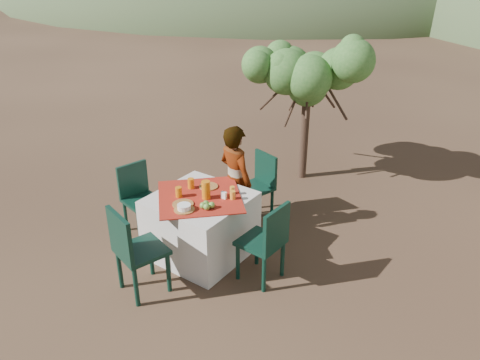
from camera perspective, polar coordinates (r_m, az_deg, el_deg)
name	(u,v)px	position (r m, az deg, el deg)	size (l,w,h in m)	color
ground	(255,256)	(5.64, 1.81, -9.21)	(160.00, 160.00, 0.00)	#332117
table	(201,225)	(5.52, -4.79, -5.47)	(1.30, 1.30, 0.76)	silver
chair_far	(259,183)	(6.22, 2.36, -0.33)	(0.51, 0.51, 0.89)	black
chair_near	(133,248)	(4.90, -12.86, -8.14)	(0.57, 0.57, 1.00)	black
chair_left	(139,195)	(6.04, -12.27, -1.78)	(0.49, 0.49, 0.89)	black
chair_right	(267,240)	(4.98, 3.31, -7.30)	(0.45, 0.45, 0.94)	black
person	(235,180)	(5.78, -0.57, -0.05)	(0.52, 0.34, 1.42)	#8C6651
shrub_tree	(313,81)	(7.08, 8.94, 11.89)	(1.67, 1.64, 1.97)	#3F2B1F
plate_far	(208,186)	(5.52, -3.87, -0.79)	(0.23, 0.23, 0.01)	brown
plate_near	(183,204)	(5.17, -6.97, -2.94)	(0.23, 0.23, 0.01)	brown
glass_far	(191,183)	(5.49, -6.00, -0.41)	(0.08, 0.08, 0.12)	orange
glass_near	(179,192)	(5.31, -7.48, -1.46)	(0.07, 0.07, 0.12)	orange
juice_pitcher	(206,190)	(5.23, -4.16, -1.20)	(0.10, 0.10, 0.21)	orange
bowl_plate	(184,210)	(5.06, -6.81, -3.60)	(0.23, 0.23, 0.01)	brown
white_bowl	(184,207)	(5.05, -6.83, -3.27)	(0.15, 0.15, 0.05)	white
jar_left	(233,195)	(5.23, -0.90, -1.84)	(0.06, 0.06, 0.10)	orange
jar_right	(232,190)	(5.34, -0.95, -1.24)	(0.06, 0.06, 0.09)	orange
napkin_holder	(224,195)	(5.24, -1.99, -1.87)	(0.06, 0.04, 0.08)	white
fruit_cluster	(207,205)	(5.06, -4.07, -3.08)	(0.14, 0.13, 0.07)	#689C39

